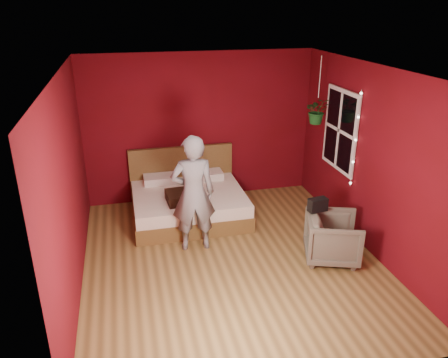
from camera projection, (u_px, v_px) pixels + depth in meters
floor at (231, 260)px, 6.11m from camera, size 4.50×4.50×0.00m
room_walls at (232, 145)px, 5.47m from camera, size 4.04×4.54×2.62m
window at (340, 130)px, 6.77m from camera, size 0.05×0.97×1.27m
fairy_lights at (356, 140)px, 6.29m from camera, size 0.04×0.04×1.45m
bed at (188, 201)px, 7.29m from camera, size 1.82×1.55×1.00m
person at (193, 194)px, 6.11m from camera, size 0.64×0.43×1.71m
armchair at (333, 238)px, 6.02m from camera, size 0.91×0.90×0.66m
handbag at (318, 205)px, 6.02m from camera, size 0.28×0.17×0.19m
throw_pillow at (181, 197)px, 6.78m from camera, size 0.47×0.47×0.16m
hanging_plant at (317, 111)px, 6.87m from camera, size 0.43×0.39×1.05m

